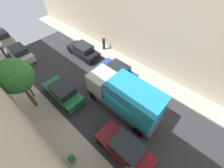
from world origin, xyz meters
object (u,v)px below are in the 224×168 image
object	(u,v)px
pedestrian	(104,43)
parked_car_right_2	(83,51)
potted_plant_1	(72,159)
parked_car_left_5	(2,37)
parked_car_right_1	(117,72)
parked_car_left_4	(20,53)
lamp_post	(13,65)
street_tree_2	(15,76)
parked_car_left_3	(63,92)
parked_car_left_2	(125,148)
delivery_truck	(125,97)

from	to	relation	value
pedestrian	parked_car_right_2	bearing A→B (deg)	158.77
parked_car_right_2	pedestrian	bearing A→B (deg)	-21.23
potted_plant_1	parked_car_left_5	bearing A→B (deg)	81.55
parked_car_right_1	parked_car_left_4	bearing A→B (deg)	116.80
potted_plant_1	lamp_post	bearing A→B (deg)	82.55
parked_car_left_5	lamp_post	distance (m)	12.49
pedestrian	lamp_post	xyz separation A→B (m)	(-9.87, -0.36, 2.87)
parked_car_left_5	parked_car_right_2	distance (m)	11.86
parked_car_right_1	street_tree_2	distance (m)	8.80
potted_plant_1	parked_car_left_3	bearing A→B (deg)	60.37
parked_car_left_3	potted_plant_1	xyz separation A→B (m)	(-2.84, -4.99, -0.15)
parked_car_right_1	parked_car_right_2	size ratio (longest dim) A/B	1.00
parked_car_left_2	parked_car_right_1	world-z (taller)	same
parked_car_right_1	street_tree_2	xyz separation A→B (m)	(-7.68, 2.98, 3.10)
parked_car_left_3	street_tree_2	bearing A→B (deg)	154.58
parked_car_left_5	parked_car_right_2	size ratio (longest dim) A/B	1.00
parked_car_left_5	potted_plant_1	xyz separation A→B (m)	(-2.84, -19.09, -0.15)
parked_car_left_3	potted_plant_1	world-z (taller)	parked_car_left_3
pedestrian	delivery_truck	bearing A→B (deg)	-124.97
delivery_truck	street_tree_2	world-z (taller)	street_tree_2
parked_car_left_2	potted_plant_1	world-z (taller)	parked_car_left_2
parked_car_left_2	parked_car_left_5	size ratio (longest dim) A/B	1.00
lamp_post	parked_car_left_2	bearing A→B (deg)	-78.59
parked_car_left_3	parked_car_left_5	size ratio (longest dim) A/B	1.00
parked_car_right_2	delivery_truck	bearing A→B (deg)	-107.56
parked_car_right_2	potted_plant_1	distance (m)	11.86
parked_car_right_1	street_tree_2	size ratio (longest dim) A/B	0.85
street_tree_2	lamp_post	size ratio (longest dim) A/B	0.85
parked_car_left_2	delivery_truck	distance (m)	3.67
potted_plant_1	pedestrian	bearing A→B (deg)	34.90
parked_car_left_4	pedestrian	bearing A→B (deg)	-38.08
potted_plant_1	parked_car_right_2	bearing A→B (deg)	46.02
parked_car_left_4	street_tree_2	xyz separation A→B (m)	(-2.28, -7.71, 3.10)
parked_car_left_2	delivery_truck	bearing A→B (deg)	39.68
potted_plant_1	lamp_post	xyz separation A→B (m)	(0.94, 7.17, 3.38)
parked_car_right_1	lamp_post	xyz separation A→B (m)	(-7.30, 4.08, 3.23)
pedestrian	parked_car_left_2	bearing A→B (deg)	-129.19
parked_car_left_2	parked_car_left_3	xyz separation A→B (m)	(0.00, 7.23, 0.00)
pedestrian	potted_plant_1	bearing A→B (deg)	-145.10
parked_car_left_4	street_tree_2	bearing A→B (deg)	-106.47
parked_car_right_2	parked_car_right_1	bearing A→B (deg)	-90.00
parked_car_right_1	pedestrian	world-z (taller)	pedestrian
parked_car_left_2	street_tree_2	xyz separation A→B (m)	(-2.28, 8.31, 3.10)
parked_car_left_5	street_tree_2	world-z (taller)	street_tree_2
parked_car_right_2	lamp_post	size ratio (longest dim) A/B	0.72
parked_car_left_3	parked_car_left_2	bearing A→B (deg)	-90.00
parked_car_left_2	lamp_post	distance (m)	10.13
parked_car_left_3	parked_car_left_4	distance (m)	8.79
parked_car_left_2	potted_plant_1	distance (m)	3.62
street_tree_2	parked_car_left_2	bearing A→B (deg)	-74.66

